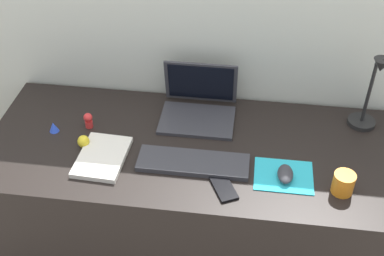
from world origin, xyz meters
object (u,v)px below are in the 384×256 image
toy_figurine_yellow (84,141)px  toy_figurine_blue (54,127)px  notebook_pad (102,157)px  toy_figurine_red (88,120)px  mouse (285,174)px  coffee_mug (343,183)px  cell_phone (224,188)px  keyboard (193,163)px  desk_lamp (371,95)px  laptop (199,103)px

toy_figurine_yellow → toy_figurine_blue: bearing=152.7°
notebook_pad → toy_figurine_red: size_ratio=3.65×
mouse → coffee_mug: size_ratio=1.21×
cell_phone → notebook_pad: size_ratio=0.53×
keyboard → toy_figurine_blue: toy_figurine_blue is taller
toy_figurine_red → notebook_pad: bearing=-59.9°
toy_figurine_blue → mouse: bearing=-9.2°
cell_phone → toy_figurine_blue: (-0.70, 0.23, 0.02)m
desk_lamp → toy_figurine_blue: 1.24m
laptop → cell_phone: laptop is taller
desk_lamp → toy_figurine_blue: (-1.22, -0.18, -0.14)m
keyboard → toy_figurine_blue: (-0.57, 0.12, 0.01)m
keyboard → toy_figurine_blue: bearing=168.2°
cell_phone → coffee_mug: (0.41, 0.04, 0.03)m
coffee_mug → toy_figurine_red: bearing=166.7°
desk_lamp → notebook_pad: (-0.98, -0.32, -0.15)m
notebook_pad → desk_lamp: bearing=20.6°
cell_phone → toy_figurine_blue: 0.73m
mouse → notebook_pad: size_ratio=0.40×
notebook_pad → toy_figurine_yellow: toy_figurine_yellow is taller
mouse → coffee_mug: bearing=-11.2°
keyboard → notebook_pad: 0.34m
keyboard → notebook_pad: size_ratio=1.71×
mouse → desk_lamp: desk_lamp is taller
keyboard → notebook_pad: same height
toy_figurine_yellow → laptop: bearing=32.9°
cell_phone → laptop: bearing=82.0°
cell_phone → desk_lamp: desk_lamp is taller
mouse → toy_figurine_blue: bearing=170.8°
keyboard → toy_figurine_red: 0.47m
laptop → coffee_mug: 0.66m
keyboard → laptop: bearing=93.4°
laptop → toy_figurine_blue: (-0.56, -0.19, -0.03)m
coffee_mug → toy_figurine_blue: bearing=170.4°
mouse → toy_figurine_red: toy_figurine_red is taller
coffee_mug → laptop: bearing=145.5°
desk_lamp → laptop: bearing=179.6°
mouse → notebook_pad: 0.67m
notebook_pad → keyboard: bearing=5.0°
notebook_pad → toy_figurine_blue: (-0.23, 0.13, 0.01)m
desk_lamp → coffee_mug: size_ratio=4.34×
keyboard → mouse: 0.34m
coffee_mug → toy_figurine_blue: (-1.10, 0.19, -0.02)m
notebook_pad → coffee_mug: size_ratio=3.03×
coffee_mug → toy_figurine_yellow: bearing=173.4°
notebook_pad → toy_figurine_blue: bearing=152.9°
desk_lamp → toy_figurine_red: bearing=-172.7°
mouse → toy_figurine_red: 0.80m
toy_figurine_blue → toy_figurine_red: toy_figurine_red is taller
cell_phone → toy_figurine_red: (-0.57, 0.27, 0.03)m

